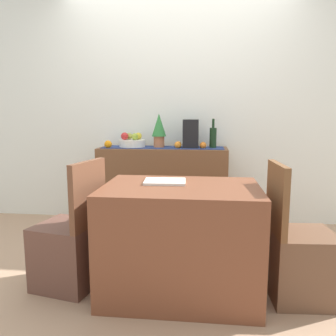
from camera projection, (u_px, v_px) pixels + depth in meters
The scene contains 19 objects.
ground_plane at pixel (166, 262), 2.85m from camera, with size 6.40×6.40×0.02m, color tan.
room_wall_rear at pixel (178, 101), 3.79m from camera, with size 6.40×0.06×2.70m, color white.
sideboard_console at pixel (163, 187), 3.70m from camera, with size 1.35×0.42×0.85m, color brown.
table_runner at pixel (163, 147), 3.63m from camera, with size 1.27×0.32×0.01m, color navy.
fruit_bowl at pixel (132, 143), 3.66m from camera, with size 0.27×0.27×0.08m, color white.
apple_rear at pixel (129, 136), 3.69m from camera, with size 0.07×0.07×0.07m, color #989B41.
apple_front at pixel (138, 136), 3.68m from camera, with size 0.07×0.07×0.07m, color gold.
apple_left at pixel (125, 136), 3.63m from camera, with size 0.08×0.08×0.08m, color red.
apple_upper at pixel (135, 137), 3.60m from camera, with size 0.07×0.07×0.07m, color #93AD37.
wine_bottle at pixel (213, 137), 3.56m from camera, with size 0.07×0.07×0.30m.
coffee_maker at pixel (191, 134), 3.58m from camera, with size 0.16×0.18×0.30m, color black.
potted_plant at pixel (159, 129), 3.60m from camera, with size 0.15×0.15×0.36m.
orange_loose_end at pixel (178, 145), 3.55m from camera, with size 0.07×0.07×0.07m, color orange.
orange_loose_mid at pixel (203, 145), 3.52m from camera, with size 0.07×0.07×0.07m, color orange.
orange_loose_far at pixel (108, 144), 3.59m from camera, with size 0.08×0.08×0.08m, color orange.
dining_table at pixel (181, 240), 2.31m from camera, with size 1.03×0.71×0.74m, color brown.
open_book at pixel (165, 182), 2.35m from camera, with size 0.28×0.21×0.02m, color white.
chair_near_window at pixel (70, 249), 2.41m from camera, with size 0.48×0.48×0.90m.
chair_by_corner at pixel (299, 259), 2.24m from camera, with size 0.42×0.42×0.90m.
Camera 1 is at (0.31, -2.67, 1.21)m, focal length 36.72 mm.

